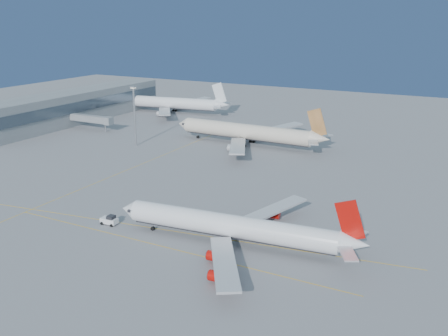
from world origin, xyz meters
TOP-DOWN VIEW (x-y plane):
  - ground at (0.00, 0.00)m, footprint 500.00×500.00m
  - terminal at (-114.93, 85.00)m, footprint 18.40×110.00m
  - jet_bridge at (-93.11, 72.00)m, footprint 23.60×3.60m
  - taxiway_lines at (-14.71, 6.34)m, footprint 118.86×140.00m
  - airliner_virgin at (18.82, -5.52)m, footprint 59.91×53.56m
  - airliner_etihad at (-18.03, 80.23)m, footprint 67.88×62.86m
  - airliner_third at (-85.07, 125.08)m, footprint 65.75×60.05m
  - pushback_tug at (-14.52, -9.67)m, footprint 4.40×2.76m
  - light_mast at (-58.10, 58.08)m, footprint 2.08×2.08m

SIDE VIEW (x-z plane):
  - ground at x=0.00m, z-range 0.00..0.00m
  - taxiway_lines at x=-14.71m, z-range 0.00..0.02m
  - pushback_tug at x=-14.52m, z-range -0.09..2.35m
  - airliner_virgin at x=18.82m, z-range -2.93..11.84m
  - jet_bridge at x=-93.11m, z-range 1.72..8.62m
  - airliner_third at x=-85.07m, z-range -3.49..14.18m
  - airliner_etihad at x=-18.03m, z-range -3.47..14.28m
  - terminal at x=-114.93m, z-range 0.01..15.01m
  - light_mast at x=-58.10m, z-range 2.17..26.18m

